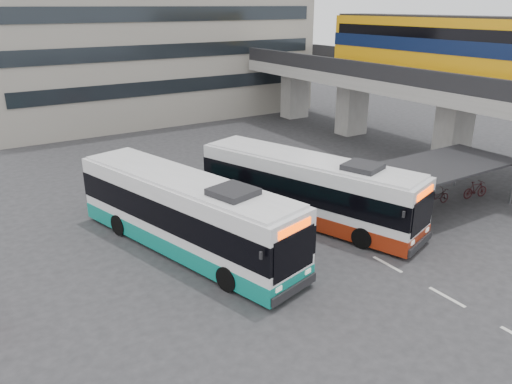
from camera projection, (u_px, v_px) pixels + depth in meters
ground at (343, 281)px, 19.88m from camera, size 120.00×120.00×0.00m
viaduct at (431, 68)px, 34.53m from camera, size 8.00×32.00×9.68m
bike_shelter at (428, 183)px, 25.94m from camera, size 10.00×4.00×2.54m
road_markings at (447, 297)px, 18.78m from camera, size 0.15×7.60×0.01m
bus_main at (307, 189)px, 25.10m from camera, size 6.26×12.11×3.52m
bus_teal at (185, 214)px, 21.96m from camera, size 5.71×12.57×3.64m
pedestrian at (229, 253)px, 20.13m from camera, size 0.62×0.77×1.83m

